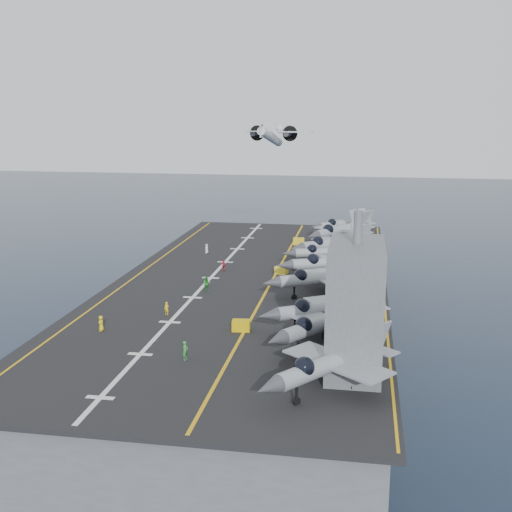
% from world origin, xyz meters
% --- Properties ---
extents(ground, '(500.00, 500.00, 0.00)m').
position_xyz_m(ground, '(0.00, 0.00, 0.00)').
color(ground, '#142135').
rests_on(ground, ground).
extents(hull, '(36.00, 90.00, 10.00)m').
position_xyz_m(hull, '(0.00, 0.00, 5.00)').
color(hull, '#56595E').
rests_on(hull, ground).
extents(flight_deck, '(38.00, 92.00, 0.40)m').
position_xyz_m(flight_deck, '(0.00, 0.00, 10.20)').
color(flight_deck, black).
rests_on(flight_deck, hull).
extents(foul_line, '(0.35, 90.00, 0.02)m').
position_xyz_m(foul_line, '(3.00, 0.00, 10.42)').
color(foul_line, gold).
rests_on(foul_line, flight_deck).
extents(landing_centerline, '(0.50, 90.00, 0.02)m').
position_xyz_m(landing_centerline, '(-6.00, 0.00, 10.42)').
color(landing_centerline, silver).
rests_on(landing_centerline, flight_deck).
extents(deck_edge_port, '(0.25, 90.00, 0.02)m').
position_xyz_m(deck_edge_port, '(-17.00, 0.00, 10.42)').
color(deck_edge_port, gold).
rests_on(deck_edge_port, flight_deck).
extents(deck_edge_stbd, '(0.25, 90.00, 0.02)m').
position_xyz_m(deck_edge_stbd, '(18.50, 0.00, 10.42)').
color(deck_edge_stbd, gold).
rests_on(deck_edge_stbd, flight_deck).
extents(island_superstructure, '(5.00, 10.00, 15.00)m').
position_xyz_m(island_superstructure, '(15.00, -30.00, 17.90)').
color(island_superstructure, '#56595E').
rests_on(island_superstructure, flight_deck).
extents(fighter_jet_0, '(17.28, 18.15, 5.26)m').
position_xyz_m(fighter_jet_0, '(13.13, -35.15, 13.03)').
color(fighter_jet_0, gray).
rests_on(fighter_jet_0, flight_deck).
extents(fighter_jet_1, '(16.46, 17.51, 5.06)m').
position_xyz_m(fighter_jet_1, '(11.91, -24.30, 12.93)').
color(fighter_jet_1, gray).
rests_on(fighter_jet_1, flight_deck).
extents(fighter_jet_2, '(17.57, 15.80, 5.09)m').
position_xyz_m(fighter_jet_2, '(12.08, -19.25, 12.94)').
color(fighter_jet_2, '#949DA3').
rests_on(fighter_jet_2, flight_deck).
extents(fighter_jet_3, '(17.97, 16.04, 5.21)m').
position_xyz_m(fighter_jet_3, '(10.71, -6.41, 13.00)').
color(fighter_jet_3, gray).
rests_on(fighter_jet_3, flight_deck).
extents(fighter_jet_4, '(18.16, 15.32, 5.36)m').
position_xyz_m(fighter_jet_4, '(11.85, 2.08, 13.08)').
color(fighter_jet_4, gray).
rests_on(fighter_jet_4, flight_deck).
extents(fighter_jet_5, '(15.56, 12.61, 4.69)m').
position_xyz_m(fighter_jet_5, '(10.73, 10.28, 12.74)').
color(fighter_jet_5, '#9CA6AE').
rests_on(fighter_jet_5, flight_deck).
extents(fighter_jet_6, '(18.46, 18.01, 5.38)m').
position_xyz_m(fighter_jet_6, '(11.02, 15.79, 13.09)').
color(fighter_jet_6, '#A0A7B0').
rests_on(fighter_jet_6, flight_deck).
extents(fighter_jet_7, '(17.84, 19.20, 5.55)m').
position_xyz_m(fighter_jet_7, '(11.54, 27.01, 13.17)').
color(fighter_jet_7, '#9199A1').
rests_on(fighter_jet_7, flight_deck).
extents(fighter_jet_8, '(16.38, 15.60, 4.75)m').
position_xyz_m(fighter_jet_8, '(12.07, 35.61, 12.77)').
color(fighter_jet_8, gray).
rests_on(fighter_jet_8, flight_deck).
extents(tow_cart_a, '(2.07, 1.44, 1.18)m').
position_xyz_m(tow_cart_a, '(2.60, -21.41, 10.99)').
color(tow_cart_a, '#D0AB06').
rests_on(tow_cart_a, flight_deck).
extents(tow_cart_b, '(2.07, 1.65, 1.08)m').
position_xyz_m(tow_cart_b, '(3.78, 4.25, 10.94)').
color(tow_cart_b, yellow).
rests_on(tow_cart_b, flight_deck).
extents(tow_cart_c, '(2.14, 1.54, 1.19)m').
position_xyz_m(tow_cart_c, '(4.18, 25.55, 10.99)').
color(tow_cart_c, gold).
rests_on(tow_cart_c, flight_deck).
extents(crew_0, '(0.88, 1.15, 1.72)m').
position_xyz_m(crew_0, '(-12.59, -24.03, 11.26)').
color(crew_0, yellow).
rests_on(crew_0, flight_deck).
extents(crew_1, '(1.09, 0.88, 1.59)m').
position_xyz_m(crew_1, '(-7.16, -17.43, 11.19)').
color(crew_1, yellow).
rests_on(crew_1, flight_deck).
extents(crew_2, '(1.41, 1.16, 2.03)m').
position_xyz_m(crew_2, '(-4.91, -6.65, 11.42)').
color(crew_2, '#268E2B').
rests_on(crew_2, flight_deck).
extents(crew_4, '(1.12, 0.90, 1.61)m').
position_xyz_m(crew_4, '(-5.10, 4.69, 11.21)').
color(crew_4, red).
rests_on(crew_4, flight_deck).
extents(crew_5, '(0.95, 1.13, 1.61)m').
position_xyz_m(crew_5, '(-10.45, 15.80, 11.20)').
color(crew_5, silver).
rests_on(crew_5, flight_deck).
extents(crew_6, '(1.04, 1.30, 1.90)m').
position_xyz_m(crew_6, '(-1.17, -30.60, 11.35)').
color(crew_6, green).
rests_on(crew_6, flight_deck).
extents(transport_plane, '(22.28, 17.22, 4.74)m').
position_xyz_m(transport_plane, '(-6.49, 62.69, 27.96)').
color(transport_plane, silver).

